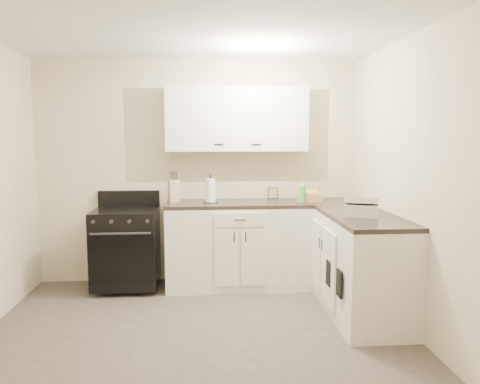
{
  "coord_description": "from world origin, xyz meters",
  "views": [
    {
      "loc": [
        0.06,
        -3.54,
        1.65
      ],
      "look_at": [
        0.4,
        0.85,
        1.13
      ],
      "focal_mm": 35.0,
      "sensor_mm": 36.0,
      "label": 1
    }
  ],
  "objects": [
    {
      "name": "countertop_grill",
      "position": [
        1.48,
        0.52,
        0.99
      ],
      "size": [
        0.37,
        0.36,
        0.11
      ],
      "primitive_type": "cube",
      "rotation": [
        0.0,
        0.0,
        -0.37
      ],
      "color": "silver",
      "rests_on": "countertop_right"
    },
    {
      "name": "upper_cabinets",
      "position": [
        0.43,
        1.65,
        1.84
      ],
      "size": [
        1.55,
        0.3,
        0.7
      ],
      "primitive_type": "cube",
      "color": "white",
      "rests_on": "wall_back"
    },
    {
      "name": "ceiling",
      "position": [
        0.0,
        0.0,
        2.5
      ],
      "size": [
        3.6,
        3.6,
        0.0
      ],
      "primitive_type": "plane",
      "color": "white",
      "rests_on": "wall_back"
    },
    {
      "name": "oven_mitt_far",
      "position": [
        1.18,
        0.5,
        0.42
      ],
      "size": [
        0.02,
        0.13,
        0.23
      ],
      "primitive_type": "cube",
      "color": "black",
      "rests_on": "base_cabinets_right"
    },
    {
      "name": "stove",
      "position": [
        -0.79,
        1.48,
        0.46
      ],
      "size": [
        0.68,
        0.58,
        0.82
      ],
      "primitive_type": "cube",
      "color": "black",
      "rests_on": "floor"
    },
    {
      "name": "soap_bottle",
      "position": [
        1.12,
        1.4,
        1.03
      ],
      "size": [
        0.08,
        0.08,
        0.19
      ],
      "primitive_type": "cylinder",
      "rotation": [
        0.0,
        0.0,
        0.25
      ],
      "color": "green",
      "rests_on": "countertop_back"
    },
    {
      "name": "wall_right",
      "position": [
        1.8,
        0.0,
        1.25
      ],
      "size": [
        0.0,
        3.6,
        3.6
      ],
      "primitive_type": "plane",
      "rotation": [
        1.57,
        0.0,
        -1.57
      ],
      "color": "beige",
      "rests_on": "ground"
    },
    {
      "name": "wall_back",
      "position": [
        0.0,
        1.8,
        1.25
      ],
      "size": [
        3.6,
        0.0,
        3.6
      ],
      "primitive_type": "plane",
      "rotation": [
        1.57,
        0.0,
        0.0
      ],
      "color": "beige",
      "rests_on": "ground"
    },
    {
      "name": "base_cabinets_right",
      "position": [
        1.5,
        0.85,
        0.45
      ],
      "size": [
        0.6,
        1.9,
        0.9
      ],
      "primitive_type": "cube",
      "color": "white",
      "rests_on": "floor"
    },
    {
      "name": "base_cabinets_back",
      "position": [
        0.43,
        1.5,
        0.45
      ],
      "size": [
        1.55,
        0.6,
        0.9
      ],
      "primitive_type": "cube",
      "color": "white",
      "rests_on": "floor"
    },
    {
      "name": "wicker_basket",
      "position": [
        1.22,
        1.48,
        0.99
      ],
      "size": [
        0.32,
        0.25,
        0.09
      ],
      "primitive_type": "cube",
      "rotation": [
        0.0,
        0.0,
        -0.26
      ],
      "color": "tan",
      "rests_on": "countertop_right"
    },
    {
      "name": "countertop_back",
      "position": [
        0.43,
        1.5,
        0.92
      ],
      "size": [
        1.55,
        0.6,
        0.04
      ],
      "primitive_type": "cube",
      "color": "black",
      "rests_on": "base_cabinets_back"
    },
    {
      "name": "wall_front",
      "position": [
        0.0,
        -1.8,
        1.25
      ],
      "size": [
        3.6,
        0.0,
        3.6
      ],
      "primitive_type": "plane",
      "rotation": [
        -1.57,
        0.0,
        0.0
      ],
      "color": "beige",
      "rests_on": "ground"
    },
    {
      "name": "paper_towel",
      "position": [
        0.13,
        1.48,
        1.07
      ],
      "size": [
        0.14,
        0.14,
        0.26
      ],
      "primitive_type": "cylinder",
      "rotation": [
        0.0,
        0.0,
        -0.33
      ],
      "color": "white",
      "rests_on": "countertop_back"
    },
    {
      "name": "floor",
      "position": [
        0.0,
        0.0,
        0.0
      ],
      "size": [
        3.6,
        3.6,
        0.0
      ],
      "primitive_type": "plane",
      "color": "#473F38",
      "rests_on": "ground"
    },
    {
      "name": "countertop_right",
      "position": [
        1.5,
        0.85,
        0.92
      ],
      "size": [
        0.6,
        1.9,
        0.04
      ],
      "primitive_type": "cube",
      "color": "black",
      "rests_on": "base_cabinets_right"
    },
    {
      "name": "knife_block",
      "position": [
        -0.27,
        1.56,
        1.06
      ],
      "size": [
        0.14,
        0.13,
        0.24
      ],
      "primitive_type": "cube",
      "rotation": [
        0.0,
        0.0,
        0.33
      ],
      "color": "#D8B885",
      "rests_on": "countertop_back"
    },
    {
      "name": "picture_frame",
      "position": [
        0.85,
        1.76,
        1.01
      ],
      "size": [
        0.11,
        0.04,
        0.13
      ],
      "primitive_type": "cube",
      "rotation": [
        -0.14,
        0.0,
        0.03
      ],
      "color": "black",
      "rests_on": "countertop_back"
    },
    {
      "name": "oven_mitt_near",
      "position": [
        1.18,
        0.17,
        0.43
      ],
      "size": [
        0.02,
        0.13,
        0.23
      ],
      "primitive_type": "cube",
      "color": "black",
      "rests_on": "base_cabinets_right"
    }
  ]
}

